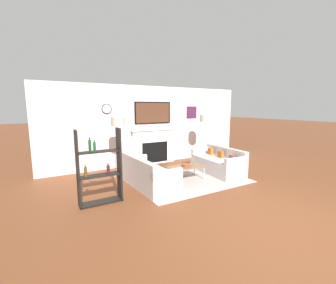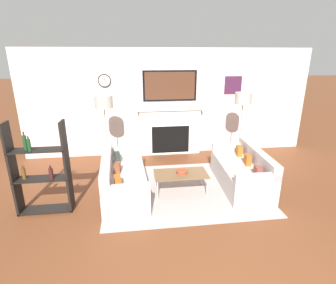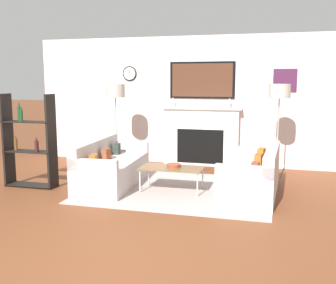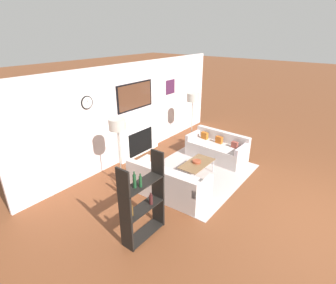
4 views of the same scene
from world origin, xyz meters
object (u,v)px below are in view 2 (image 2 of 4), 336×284
object	(u,v)px
couch_right	(242,172)
decorative_bowl	(182,171)
shelf_unit	(41,171)
floor_lamp_right	(243,99)
floor_lamp_left	(104,103)
couch_left	(122,180)
coffee_table	(181,175)

from	to	relation	value
couch_right	decorative_bowl	size ratio (longest dim) A/B	7.54
decorative_bowl	shelf_unit	xyz separation A→B (m)	(-2.40, -0.36, 0.32)
shelf_unit	floor_lamp_right	bearing A→B (deg)	21.16
couch_right	floor_lamp_left	distance (m)	3.22
couch_right	decorative_bowl	xyz separation A→B (m)	(-1.25, -0.07, 0.13)
shelf_unit	couch_right	bearing A→B (deg)	6.79
couch_left	couch_right	distance (m)	2.38
shelf_unit	coffee_table	bearing A→B (deg)	8.08
floor_lamp_left	coffee_table	bearing A→B (deg)	-39.72
couch_left	couch_right	xyz separation A→B (m)	(2.38, 0.00, 0.00)
couch_left	floor_lamp_right	size ratio (longest dim) A/B	1.08
decorative_bowl	coffee_table	bearing A→B (deg)	-138.51
couch_left	decorative_bowl	xyz separation A→B (m)	(1.13, -0.07, 0.14)
couch_right	shelf_unit	size ratio (longest dim) A/B	1.11
couch_right	floor_lamp_left	size ratio (longest dim) A/B	1.01
decorative_bowl	shelf_unit	world-z (taller)	shelf_unit
decorative_bowl	shelf_unit	bearing A→B (deg)	-171.47
couch_right	floor_lamp_left	bearing A→B (deg)	157.77
couch_right	floor_lamp_right	distance (m)	1.74
couch_left	couch_right	size ratio (longest dim) A/B	1.08
couch_right	decorative_bowl	distance (m)	1.26
coffee_table	floor_lamp_right	world-z (taller)	floor_lamp_right
floor_lamp_right	couch_right	bearing A→B (deg)	-107.98
floor_lamp_left	floor_lamp_right	world-z (taller)	floor_lamp_right
couch_left	decorative_bowl	distance (m)	1.14
couch_left	floor_lamp_left	xyz separation A→B (m)	(-0.36, 1.12, 1.27)
floor_lamp_left	couch_left	bearing A→B (deg)	-72.22
coffee_table	floor_lamp_right	bearing A→B (deg)	36.61
shelf_unit	decorative_bowl	bearing A→B (deg)	8.53
couch_right	coffee_table	size ratio (longest dim) A/B	1.71
coffee_table	couch_left	bearing A→B (deg)	175.03
floor_lamp_left	floor_lamp_right	bearing A→B (deg)	0.00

